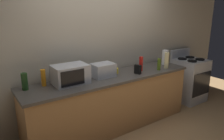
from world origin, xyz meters
The scene contains 14 objects.
ground_plane centered at (0.00, 0.00, 0.00)m, with size 8.00×8.00×0.00m, color #A87F51.
back_wall centered at (0.00, 0.81, 1.35)m, with size 6.40×0.10×2.70m, color #B2A893.
counter_run centered at (0.00, 0.40, 0.45)m, with size 2.84×0.64×0.90m.
stove_range centered at (2.00, 0.40, 0.46)m, with size 0.60×0.61×1.08m.
microwave centered at (-0.68, 0.45, 1.04)m, with size 0.48×0.35×0.27m.
toaster_oven centered at (-0.13, 0.46, 1.01)m, with size 0.34×0.26×0.21m, color #B7BABF.
paper_towel_roll centered at (1.26, 0.45, 1.04)m, with size 0.12×0.12×0.27m, color white.
cordless_phone centered at (0.41, 0.27, 0.98)m, with size 0.05×0.11×0.15m, color black.
bottle_hand_soap centered at (1.06, 0.24, 1.04)m, with size 0.08×0.08×0.28m, color beige.
bottle_dish_soap centered at (-1.02, 0.57, 1.02)m, with size 0.06×0.06×0.23m, color orange.
bottle_wine centered at (-1.27, 0.56, 1.01)m, with size 0.08×0.08×0.23m, color #1E3F19.
bottle_hot_sauce centered at (0.58, 0.37, 1.02)m, with size 0.06×0.06×0.25m, color red.
bottle_olive_oil centered at (0.86, 0.23, 1.00)m, with size 0.06×0.06×0.20m, color #4C6B19.
mug_yellow centered at (0.15, 0.49, 0.94)m, with size 0.08×0.08×0.09m, color yellow.
Camera 1 is at (-1.84, -2.26, 1.93)m, focal length 34.58 mm.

